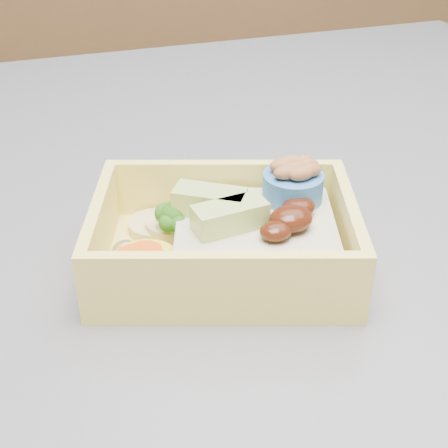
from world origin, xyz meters
name	(u,v)px	position (x,y,z in m)	size (l,w,h in m)	color
bento_box	(233,236)	(0.11, -0.18, 0.94)	(0.20, 0.17, 0.06)	#EDD862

